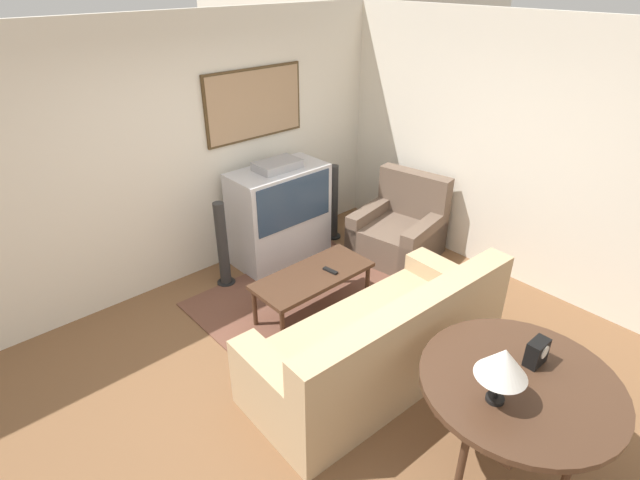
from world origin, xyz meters
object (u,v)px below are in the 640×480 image
at_px(table_lamp, 503,363).
at_px(speaker_tower_left, 223,247).
at_px(tv, 280,214).
at_px(mantel_clock, 537,352).
at_px(armchair, 399,231).
at_px(couch, 381,345).
at_px(console_table, 520,388).
at_px(speaker_tower_right, 333,204).
at_px(coffee_table, 313,278).

height_order(table_lamp, speaker_tower_left, table_lamp).
xyz_separation_m(tv, mantel_clock, (-0.39, -3.21, 0.30)).
bearing_deg(armchair, couch, -64.41).
relative_size(tv, armchair, 1.16).
height_order(console_table, speaker_tower_right, speaker_tower_right).
relative_size(armchair, table_lamp, 2.64).
bearing_deg(mantel_clock, tv, 83.08).
distance_m(couch, coffee_table, 1.04).
xyz_separation_m(armchair, coffee_table, (-1.52, -0.20, 0.11)).
relative_size(tv, speaker_tower_right, 1.25).
bearing_deg(console_table, armchair, 54.59).
distance_m(couch, mantel_clock, 1.26).
xyz_separation_m(couch, speaker_tower_left, (-0.21, 2.05, 0.13)).
distance_m(armchair, table_lamp, 3.14).
bearing_deg(table_lamp, tv, 74.93).
xyz_separation_m(console_table, speaker_tower_right, (1.39, 3.19, -0.26)).
xyz_separation_m(console_table, mantel_clock, (0.21, 0.03, 0.15)).
xyz_separation_m(console_table, table_lamp, (-0.27, 0.03, 0.35)).
bearing_deg(couch, speaker_tower_right, -121.89).
height_order(table_lamp, speaker_tower_right, table_lamp).
height_order(tv, coffee_table, tv).
relative_size(couch, armchair, 2.18).
bearing_deg(speaker_tower_left, tv, 3.11).
distance_m(tv, table_lamp, 3.36).
bearing_deg(speaker_tower_left, table_lamp, -91.23).
bearing_deg(armchair, console_table, -45.97).
relative_size(coffee_table, speaker_tower_right, 1.24).
bearing_deg(armchair, tv, -139.05).
bearing_deg(speaker_tower_left, coffee_table, -70.54).
relative_size(armchair, mantel_clock, 5.76).
distance_m(console_table, speaker_tower_left, 3.21).
bearing_deg(mantel_clock, console_table, -172.27).
height_order(armchair, speaker_tower_right, speaker_tower_right).
distance_m(console_table, speaker_tower_right, 3.49).
relative_size(armchair, speaker_tower_left, 1.07).
xyz_separation_m(coffee_table, speaker_tower_left, (-0.36, 1.03, 0.04)).
relative_size(coffee_table, console_table, 0.95).
bearing_deg(coffee_table, mantel_clock, -88.83).
bearing_deg(mantel_clock, speaker_tower_left, 97.31).
distance_m(table_lamp, mantel_clock, 0.51).
height_order(tv, console_table, tv).
bearing_deg(speaker_tower_right, couch, -124.04).
relative_size(tv, coffee_table, 1.01).
bearing_deg(table_lamp, speaker_tower_left, 88.77).
distance_m(couch, speaker_tower_right, 2.47).
height_order(tv, speaker_tower_left, tv).
bearing_deg(tv, table_lamp, -105.07).
distance_m(couch, armchair, 2.07).
xyz_separation_m(coffee_table, speaker_tower_right, (1.23, 1.03, 0.04)).
bearing_deg(speaker_tower_right, armchair, -70.41).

